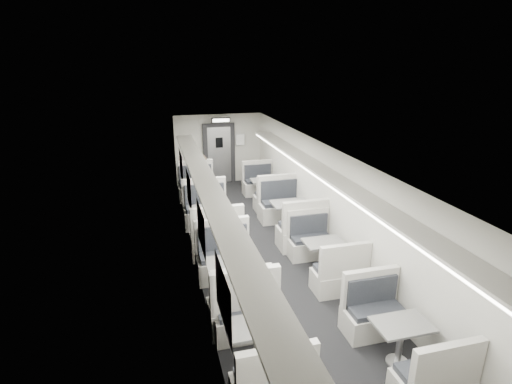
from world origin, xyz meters
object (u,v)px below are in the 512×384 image
booth_left_b (211,223)px  passenger (203,185)px  booth_left_a (200,195)px  booth_right_d (400,343)px  booth_right_b (290,217)px  booth_right_a (265,190)px  vestibule_door (219,154)px  booth_left_d (257,345)px  booth_left_c (233,280)px  exit_sign (221,120)px  booth_right_c (323,256)px

booth_left_b → passenger: (0.06, 1.78, 0.43)m
booth_left_a → booth_right_d: (2.00, -7.00, -0.06)m
booth_right_d → booth_right_b: bearing=90.0°
booth_right_a → passenger: (-1.94, -0.49, 0.49)m
booth_left_a → vestibule_door: 2.68m
booth_left_a → booth_right_d: size_ratio=1.16×
booth_right_d → vestibule_door: (-1.00, 9.40, 0.69)m
booth_right_a → vestibule_door: size_ratio=0.96×
booth_left_a → booth_right_b: (2.00, -2.27, 0.01)m
booth_left_b → booth_left_d: 4.38m
vestibule_door → booth_left_c: bearing=-97.9°
passenger → booth_right_d: bearing=-58.4°
booth_right_a → booth_left_a: bearing=-177.3°
booth_left_d → booth_left_b: bearing=90.0°
passenger → vestibule_door: 2.95m
booth_left_d → passenger: 6.18m
booth_left_b → passenger: passenger is taller
booth_left_b → booth_right_a: size_ratio=1.15×
booth_left_a → booth_left_c: bearing=-90.0°
passenger → exit_sign: size_ratio=2.75×
booth_left_a → exit_sign: size_ratio=3.64×
booth_right_d → booth_left_d: bearing=167.4°
booth_left_d → booth_right_d: 2.05m
passenger → booth_left_b: bearing=-76.6°
booth_left_b → booth_left_c: (0.00, -2.65, -0.02)m
booth_left_c → booth_right_b: size_ratio=0.97×
exit_sign → vestibule_door: bearing=90.0°
booth_right_b → passenger: size_ratio=1.35×
booth_right_d → vestibule_door: vestibule_door is taller
booth_left_d → booth_right_d: bearing=-12.6°
booth_left_d → booth_right_b: bearing=65.0°
booth_left_a → booth_right_c: booth_left_a is taller
booth_left_b → exit_sign: 4.59m
booth_left_a → passenger: 0.60m
booth_left_d → booth_right_d: booth_left_d is taller
booth_right_c → booth_right_b: bearing=90.0°
booth_right_c → vestibule_door: vestibule_door is taller
booth_left_c → booth_right_b: booth_right_b is taller
booth_right_b → booth_right_c: 2.04m
booth_left_b → booth_right_b: size_ratio=1.01×
booth_left_c → passenger: (0.06, 4.43, 0.45)m
booth_left_a → booth_right_d: 7.28m
booth_right_b → passenger: bearing=136.1°
booth_left_b → booth_right_d: booth_left_b is taller
booth_right_d → booth_left_a: bearing=105.9°
booth_right_b → booth_right_c: size_ratio=1.16×
booth_right_b → vestibule_door: 4.81m
booth_right_a → booth_right_c: bearing=-90.0°
booth_left_d → exit_sign: 8.73m
booth_left_a → booth_left_d: 6.55m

